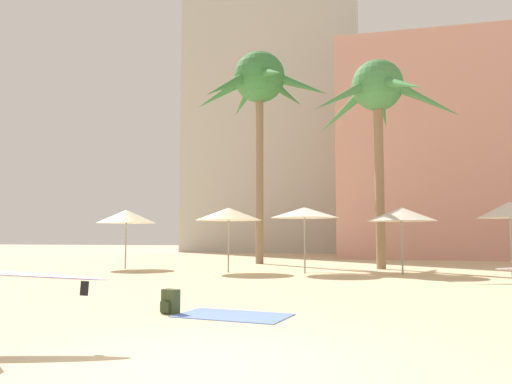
{
  "coord_description": "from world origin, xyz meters",
  "views": [
    {
      "loc": [
        1.74,
        -5.05,
        1.36
      ],
      "look_at": [
        -0.43,
        4.05,
        2.18
      ],
      "focal_mm": 35.05,
      "sensor_mm": 36.0,
      "label": 1
    }
  ],
  "objects_px": {
    "cafe_umbrella_1": "(510,210)",
    "cafe_umbrella_5": "(304,213)",
    "cafe_umbrella_3": "(401,214)",
    "beach_towel": "(233,315)",
    "cafe_umbrella_4": "(229,214)",
    "cafe_umbrella_2": "(126,217)",
    "palm_tree_far_left": "(259,85)",
    "palm_tree_left": "(378,96)",
    "backpack": "(170,302)"
  },
  "relations": [
    {
      "from": "cafe_umbrella_3",
      "to": "backpack",
      "type": "distance_m",
      "value": 11.11
    },
    {
      "from": "beach_towel",
      "to": "palm_tree_left",
      "type": "bearing_deg",
      "value": 78.61
    },
    {
      "from": "cafe_umbrella_3",
      "to": "beach_towel",
      "type": "relative_size",
      "value": 1.29
    },
    {
      "from": "cafe_umbrella_4",
      "to": "cafe_umbrella_3",
      "type": "bearing_deg",
      "value": 3.6
    },
    {
      "from": "palm_tree_far_left",
      "to": "cafe_umbrella_2",
      "type": "relative_size",
      "value": 4.36
    },
    {
      "from": "cafe_umbrella_2",
      "to": "palm_tree_far_left",
      "type": "bearing_deg",
      "value": 47.38
    },
    {
      "from": "cafe_umbrella_1",
      "to": "backpack",
      "type": "relative_size",
      "value": 5.9
    },
    {
      "from": "palm_tree_far_left",
      "to": "cafe_umbrella_5",
      "type": "bearing_deg",
      "value": -62.1
    },
    {
      "from": "cafe_umbrella_2",
      "to": "backpack",
      "type": "xyz_separation_m",
      "value": [
        6.49,
        -10.56,
        -1.94
      ]
    },
    {
      "from": "palm_tree_left",
      "to": "beach_towel",
      "type": "relative_size",
      "value": 4.65
    },
    {
      "from": "cafe_umbrella_4",
      "to": "beach_towel",
      "type": "xyz_separation_m",
      "value": [
        2.94,
        -9.6,
        -2.15
      ]
    },
    {
      "from": "palm_tree_far_left",
      "to": "cafe_umbrella_2",
      "type": "xyz_separation_m",
      "value": [
        -4.51,
        -4.9,
        -6.72
      ]
    },
    {
      "from": "palm_tree_left",
      "to": "beach_towel",
      "type": "xyz_separation_m",
      "value": [
        -2.59,
        -12.86,
        -7.22
      ]
    },
    {
      "from": "cafe_umbrella_3",
      "to": "cafe_umbrella_5",
      "type": "distance_m",
      "value": 3.41
    },
    {
      "from": "palm_tree_far_left",
      "to": "cafe_umbrella_2",
      "type": "distance_m",
      "value": 9.46
    },
    {
      "from": "cafe_umbrella_2",
      "to": "cafe_umbrella_5",
      "type": "relative_size",
      "value": 0.98
    },
    {
      "from": "cafe_umbrella_5",
      "to": "cafe_umbrella_4",
      "type": "bearing_deg",
      "value": -176.37
    },
    {
      "from": "cafe_umbrella_2",
      "to": "palm_tree_left",
      "type": "bearing_deg",
      "value": 12.76
    },
    {
      "from": "cafe_umbrella_2",
      "to": "backpack",
      "type": "distance_m",
      "value": 12.55
    },
    {
      "from": "cafe_umbrella_1",
      "to": "backpack",
      "type": "xyz_separation_m",
      "value": [
        -7.84,
        -9.61,
        -2.0
      ]
    },
    {
      "from": "palm_tree_left",
      "to": "cafe_umbrella_2",
      "type": "bearing_deg",
      "value": -167.24
    },
    {
      "from": "cafe_umbrella_1",
      "to": "cafe_umbrella_3",
      "type": "distance_m",
      "value": 3.44
    },
    {
      "from": "cafe_umbrella_2",
      "to": "backpack",
      "type": "height_order",
      "value": "cafe_umbrella_2"
    },
    {
      "from": "cafe_umbrella_1",
      "to": "cafe_umbrella_4",
      "type": "xyz_separation_m",
      "value": [
        -9.64,
        0.01,
        -0.04
      ]
    },
    {
      "from": "backpack",
      "to": "palm_tree_left",
      "type": "bearing_deg",
      "value": -172.08
    },
    {
      "from": "cafe_umbrella_2",
      "to": "cafe_umbrella_4",
      "type": "relative_size",
      "value": 0.97
    },
    {
      "from": "cafe_umbrella_3",
      "to": "cafe_umbrella_4",
      "type": "bearing_deg",
      "value": -176.4
    },
    {
      "from": "cafe_umbrella_2",
      "to": "cafe_umbrella_4",
      "type": "height_order",
      "value": "cafe_umbrella_2"
    },
    {
      "from": "palm_tree_left",
      "to": "cafe_umbrella_4",
      "type": "distance_m",
      "value": 8.18
    },
    {
      "from": "cafe_umbrella_3",
      "to": "backpack",
      "type": "xyz_separation_m",
      "value": [
        -4.43,
        -10.01,
        -1.91
      ]
    },
    {
      "from": "cafe_umbrella_4",
      "to": "backpack",
      "type": "height_order",
      "value": "cafe_umbrella_4"
    },
    {
      "from": "palm_tree_far_left",
      "to": "cafe_umbrella_3",
      "type": "height_order",
      "value": "palm_tree_far_left"
    },
    {
      "from": "cafe_umbrella_2",
      "to": "beach_towel",
      "type": "distance_m",
      "value": 13.19
    },
    {
      "from": "palm_tree_far_left",
      "to": "palm_tree_left",
      "type": "relative_size",
      "value": 1.21
    },
    {
      "from": "palm_tree_left",
      "to": "beach_towel",
      "type": "bearing_deg",
      "value": -101.39
    },
    {
      "from": "cafe_umbrella_1",
      "to": "cafe_umbrella_3",
      "type": "relative_size",
      "value": 1.02
    },
    {
      "from": "palm_tree_left",
      "to": "cafe_umbrella_2",
      "type": "xyz_separation_m",
      "value": [
        -10.22,
        -2.31,
        -5.08
      ]
    },
    {
      "from": "beach_towel",
      "to": "backpack",
      "type": "bearing_deg",
      "value": -179.34
    },
    {
      "from": "cafe_umbrella_5",
      "to": "palm_tree_left",
      "type": "bearing_deg",
      "value": 48.67
    },
    {
      "from": "cafe_umbrella_2",
      "to": "cafe_umbrella_3",
      "type": "relative_size",
      "value": 0.99
    },
    {
      "from": "beach_towel",
      "to": "palm_tree_far_left",
      "type": "bearing_deg",
      "value": 101.42
    },
    {
      "from": "beach_towel",
      "to": "backpack",
      "type": "xyz_separation_m",
      "value": [
        -1.14,
        -0.01,
        0.19
      ]
    },
    {
      "from": "cafe_umbrella_5",
      "to": "cafe_umbrella_2",
      "type": "bearing_deg",
      "value": 174.18
    },
    {
      "from": "cafe_umbrella_1",
      "to": "cafe_umbrella_5",
      "type": "bearing_deg",
      "value": 178.4
    },
    {
      "from": "cafe_umbrella_1",
      "to": "cafe_umbrella_5",
      "type": "distance_m",
      "value": 6.82
    },
    {
      "from": "palm_tree_left",
      "to": "cafe_umbrella_3",
      "type": "bearing_deg",
      "value": -76.43
    },
    {
      "from": "cafe_umbrella_5",
      "to": "beach_towel",
      "type": "xyz_separation_m",
      "value": [
        0.12,
        -9.78,
        -2.18
      ]
    },
    {
      "from": "palm_tree_far_left",
      "to": "cafe_umbrella_4",
      "type": "bearing_deg",
      "value": -88.27
    },
    {
      "from": "cafe_umbrella_2",
      "to": "backpack",
      "type": "bearing_deg",
      "value": -58.44
    },
    {
      "from": "palm_tree_left",
      "to": "palm_tree_far_left",
      "type": "bearing_deg",
      "value": 155.62
    }
  ]
}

